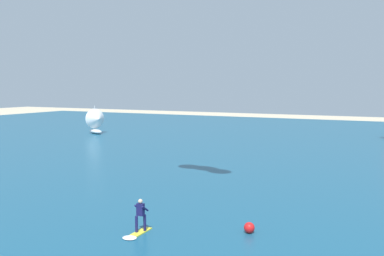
{
  "coord_description": "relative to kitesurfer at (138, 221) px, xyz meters",
  "views": [
    {
      "loc": [
        8.61,
        2.67,
        7.23
      ],
      "look_at": [
        -0.78,
        21.49,
        5.14
      ],
      "focal_mm": 39.51,
      "sensor_mm": 36.0,
      "label": 1
    }
  ],
  "objects": [
    {
      "name": "ocean",
      "position": [
        2.58,
        31.41,
        -0.65
      ],
      "size": [
        160.0,
        90.0,
        0.1
      ],
      "primitive_type": "cube",
      "color": "navy",
      "rests_on": "ground"
    },
    {
      "name": "kitesurfer",
      "position": [
        0.0,
        0.0,
        0.0
      ],
      "size": [
        0.7,
        1.95,
        1.67
      ],
      "color": "yellow",
      "rests_on": "ocean"
    },
    {
      "name": "sailboat_leading",
      "position": [
        -29.67,
        33.33,
        1.33
      ],
      "size": [
        3.77,
        3.36,
        4.21
      ],
      "color": "silver",
      "rests_on": "ocean"
    },
    {
      "name": "marker_buoy",
      "position": [
        4.78,
        2.48,
        -0.34
      ],
      "size": [
        0.53,
        0.53,
        0.53
      ],
      "primitive_type": "sphere",
      "color": "red",
      "rests_on": "ocean"
    }
  ]
}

